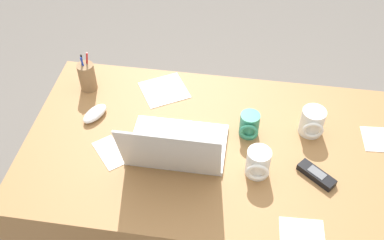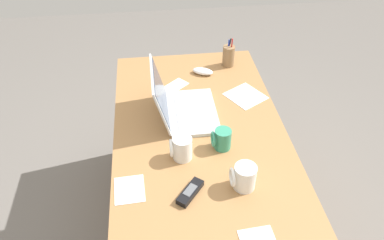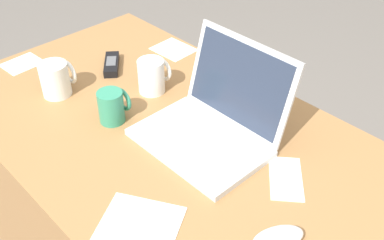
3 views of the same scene
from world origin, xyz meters
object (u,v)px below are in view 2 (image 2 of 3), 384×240
(coffee_mug_spare, at_px, (244,177))
(pen_holder, at_px, (229,56))
(coffee_mug_tall, at_px, (181,148))
(computer_mouse, at_px, (203,71))
(coffee_mug_white, at_px, (222,139))
(cordless_phone, at_px, (190,192))
(laptop, at_px, (182,106))

(coffee_mug_spare, xyz_separation_m, pen_holder, (0.88, -0.12, 0.01))
(coffee_mug_tall, relative_size, pen_holder, 0.61)
(computer_mouse, bearing_deg, coffee_mug_white, -155.38)
(coffee_mug_tall, xyz_separation_m, cordless_phone, (-0.20, -0.01, -0.04))
(computer_mouse, xyz_separation_m, coffee_mug_white, (-0.58, 0.00, 0.03))
(coffee_mug_spare, relative_size, cordless_phone, 0.79)
(coffee_mug_white, height_order, pen_holder, pen_holder)
(coffee_mug_spare, bearing_deg, coffee_mug_tall, 49.93)
(coffee_mug_white, distance_m, cordless_phone, 0.29)
(computer_mouse, height_order, coffee_mug_spare, coffee_mug_spare)
(coffee_mug_white, distance_m, pen_holder, 0.67)
(coffee_mug_spare, bearing_deg, computer_mouse, 2.82)
(coffee_mug_spare, bearing_deg, cordless_phone, 94.07)
(coffee_mug_tall, distance_m, pen_holder, 0.77)
(laptop, xyz_separation_m, cordless_phone, (-0.48, 0.02, -0.04))
(coffee_mug_tall, bearing_deg, coffee_mug_white, -77.43)
(computer_mouse, height_order, coffee_mug_white, coffee_mug_white)
(laptop, distance_m, coffee_mug_tall, 0.29)
(laptop, xyz_separation_m, pen_holder, (0.41, -0.31, 0.01))
(laptop, relative_size, coffee_mug_spare, 3.28)
(coffee_mug_white, relative_size, pen_holder, 0.54)
(laptop, distance_m, computer_mouse, 0.37)
(laptop, xyz_separation_m, coffee_mug_white, (-0.25, -0.15, -0.00))
(computer_mouse, distance_m, pen_holder, 0.18)
(coffee_mug_tall, bearing_deg, pen_holder, -25.74)
(laptop, relative_size, coffee_mug_white, 3.63)
(computer_mouse, bearing_deg, cordless_phone, -166.53)
(computer_mouse, height_order, pen_holder, pen_holder)
(cordless_phone, bearing_deg, pen_holder, -19.84)
(laptop, height_order, coffee_mug_spare, laptop)
(coffee_mug_white, height_order, coffee_mug_spare, coffee_mug_spare)
(coffee_mug_white, bearing_deg, coffee_mug_spare, -169.03)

